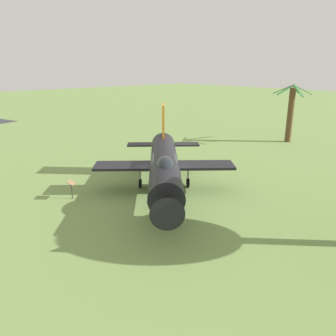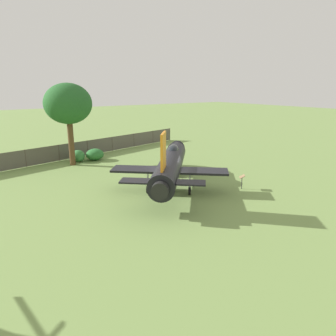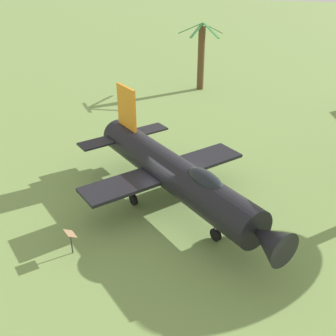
{
  "view_description": "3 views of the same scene",
  "coord_description": "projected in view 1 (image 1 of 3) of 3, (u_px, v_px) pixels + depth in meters",
  "views": [
    {
      "loc": [
        -14.38,
        12.77,
        7.66
      ],
      "look_at": [
        0.13,
        -0.42,
        1.57
      ],
      "focal_mm": 35.07,
      "sensor_mm": 36.0,
      "label": 1
    },
    {
      "loc": [
        18.93,
        -13.25,
        7.85
      ],
      "look_at": [
        -0.74,
        0.3,
        1.5
      ],
      "focal_mm": 33.04,
      "sensor_mm": 36.0,
      "label": 2
    },
    {
      "loc": [
        -4.2,
        16.49,
        11.33
      ],
      "look_at": [
        -0.04,
        0.88,
        2.6
      ],
      "focal_mm": 42.92,
      "sensor_mm": 36.0,
      "label": 3
    }
  ],
  "objects": [
    {
      "name": "palm_tree",
      "position": [
        290.0,
        114.0,
        34.03
      ],
      "size": [
        3.86,
        4.47,
        5.93
      ],
      "color": "brown",
      "rests_on": "ground_plane"
    },
    {
      "name": "info_plaque",
      "position": [
        71.0,
        185.0,
        19.63
      ],
      "size": [
        0.71,
        0.69,
        1.14
      ],
      "color": "#333333",
      "rests_on": "ground_plane"
    },
    {
      "name": "display_jet",
      "position": [
        164.0,
        166.0,
        19.69
      ],
      "size": [
        11.61,
        10.66,
        5.09
      ],
      "rotation": [
        0.0,
        0.0,
        2.43
      ],
      "color": "black",
      "rests_on": "ground_plane"
    },
    {
      "name": "ground_plane",
      "position": [
        164.0,
        194.0,
        20.64
      ],
      "size": [
        200.0,
        200.0,
        0.0
      ],
      "primitive_type": "plane",
      "color": "#75934C"
    }
  ]
}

